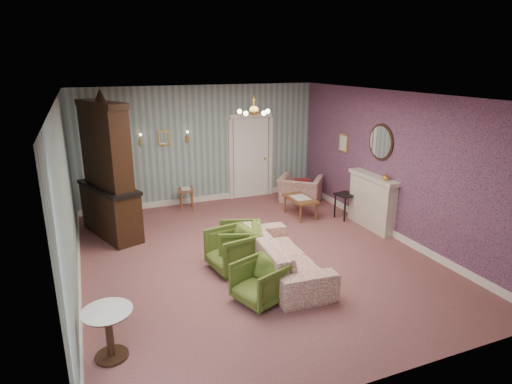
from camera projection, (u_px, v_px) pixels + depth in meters
name	position (u px, v px, depth m)	size (l,w,h in m)	color
floor	(254.00, 256.00, 7.90)	(7.00, 7.00, 0.00)	#854E4D
ceiling	(254.00, 95.00, 7.05)	(7.00, 7.00, 0.00)	white
wall_back	(201.00, 145.00, 10.57)	(6.00, 6.00, 0.00)	slate
wall_front	(382.00, 265.00, 4.37)	(6.00, 6.00, 0.00)	slate
wall_left	(68.00, 200.00, 6.39)	(7.00, 7.00, 0.00)	slate
wall_right	(393.00, 165.00, 8.55)	(7.00, 7.00, 0.00)	slate
wall_right_floral	(393.00, 165.00, 8.55)	(7.00, 7.00, 0.00)	#A9546B
door	(251.00, 156.00, 11.11)	(1.12, 0.12, 2.16)	white
olive_chair_a	(260.00, 280.00, 6.32)	(0.66, 0.62, 0.68)	#4C6021
olive_chair_b	(233.00, 248.00, 7.31)	(0.75, 0.70, 0.77)	#4C6021
olive_chair_c	(240.00, 241.00, 7.60)	(0.74, 0.69, 0.76)	#4C6021
sofa_chintz	(283.00, 249.00, 7.14)	(2.29, 0.67, 0.90)	#963C3F
wingback_chair	(300.00, 185.00, 10.80)	(1.02, 0.66, 0.89)	#963C3F
dresser	(106.00, 167.00, 8.46)	(0.60, 1.73, 2.88)	black
fireplace	(372.00, 202.00, 9.11)	(0.30, 1.40, 1.16)	beige
mantel_vase	(386.00, 176.00, 8.56)	(0.15, 0.15, 0.15)	gold
oval_mirror	(381.00, 142.00, 8.78)	(0.04, 0.76, 0.84)	white
framed_print	(344.00, 143.00, 10.05)	(0.04, 0.34, 0.42)	gold
coffee_table	(300.00, 207.00, 9.86)	(0.50, 0.89, 0.46)	brown
side_table_black	(345.00, 206.00, 9.71)	(0.39, 0.39, 0.59)	black
pedestal_table	(109.00, 334.00, 5.11)	(0.60, 0.60, 0.65)	black
nesting_table	(186.00, 198.00, 10.29)	(0.34, 0.43, 0.56)	brown
gilt_mirror_back	(164.00, 138.00, 10.14)	(0.28, 0.06, 0.36)	gold
sconce_left	(141.00, 140.00, 9.92)	(0.16, 0.12, 0.30)	gold
sconce_right	(187.00, 137.00, 10.32)	(0.16, 0.12, 0.30)	gold
chandelier	(254.00, 112.00, 7.13)	(0.56, 0.56, 0.36)	gold
burgundy_cushion	(302.00, 186.00, 10.64)	(0.38, 0.10, 0.38)	maroon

